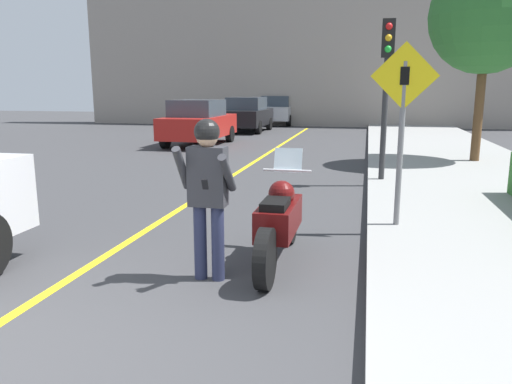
% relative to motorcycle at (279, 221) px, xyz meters
% --- Properties ---
extents(ground_plane, '(80.00, 80.00, 0.00)m').
position_rel_motorcycle_xyz_m(ground_plane, '(-1.56, -2.83, -0.51)').
color(ground_plane, '#38383A').
extents(road_center_line, '(0.12, 36.00, 0.01)m').
position_rel_motorcycle_xyz_m(road_center_line, '(-2.16, 3.17, -0.51)').
color(road_center_line, yellow).
rests_on(road_center_line, ground).
extents(building_backdrop, '(28.00, 1.20, 9.59)m').
position_rel_motorcycle_xyz_m(building_backdrop, '(-1.56, 23.17, 4.28)').
color(building_backdrop, gray).
rests_on(building_backdrop, ground).
extents(motorcycle, '(0.62, 2.31, 1.31)m').
position_rel_motorcycle_xyz_m(motorcycle, '(0.00, 0.00, 0.00)').
color(motorcycle, black).
rests_on(motorcycle, ground).
extents(person_biker, '(0.59, 0.48, 1.76)m').
position_rel_motorcycle_xyz_m(person_biker, '(-0.65, -0.71, 0.57)').
color(person_biker, '#282D4C').
rests_on(person_biker, ground).
extents(crossing_sign, '(0.91, 0.08, 2.53)m').
position_rel_motorcycle_xyz_m(crossing_sign, '(1.44, 1.51, 1.16)').
color(crossing_sign, slate).
rests_on(crossing_sign, sidewalk_curb).
extents(traffic_light, '(0.26, 0.30, 3.30)m').
position_rel_motorcycle_xyz_m(traffic_light, '(1.32, 5.26, 1.95)').
color(traffic_light, '#2D2D30').
rests_on(traffic_light, sidewalk_curb).
extents(street_tree, '(2.92, 2.92, 5.21)m').
position_rel_motorcycle_xyz_m(street_tree, '(3.86, 8.76, 3.37)').
color(street_tree, brown).
rests_on(street_tree, sidewalk_curb).
extents(parked_car_red, '(1.88, 4.20, 1.68)m').
position_rel_motorcycle_xyz_m(parked_car_red, '(-5.16, 12.12, 0.34)').
color(parked_car_red, black).
rests_on(parked_car_red, ground).
extents(parked_car_black, '(1.88, 4.20, 1.68)m').
position_rel_motorcycle_xyz_m(parked_car_black, '(-4.80, 18.36, 0.34)').
color(parked_car_black, black).
rests_on(parked_car_black, ground).
extents(parked_car_silver, '(1.88, 4.20, 1.68)m').
position_rel_motorcycle_xyz_m(parked_car_silver, '(-4.19, 23.64, 0.34)').
color(parked_car_silver, black).
rests_on(parked_car_silver, ground).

